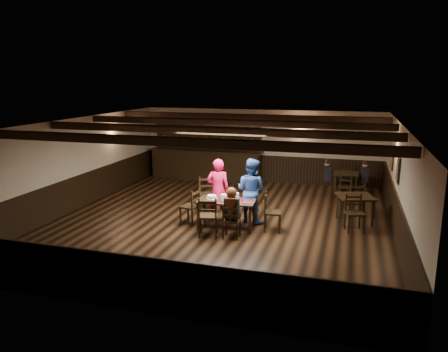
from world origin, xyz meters
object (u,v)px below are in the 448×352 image
(man_blue, at_px, (251,191))
(chair_near_left, at_px, (208,214))
(dining_table, at_px, (226,204))
(chair_near_right, at_px, (231,219))
(woman_pink, at_px, (218,190))
(cake, at_px, (212,197))
(bar_counter, at_px, (206,161))

(man_blue, bearing_deg, chair_near_left, 81.25)
(man_blue, bearing_deg, dining_table, 72.30)
(chair_near_right, bearing_deg, man_blue, 83.25)
(chair_near_right, relative_size, woman_pink, 0.51)
(cake, xyz_separation_m, bar_counter, (-1.92, 5.21, -0.07))
(dining_table, bearing_deg, chair_near_left, -107.66)
(dining_table, xyz_separation_m, cake, (-0.41, 0.04, 0.13))
(bar_counter, bearing_deg, cake, -69.77)
(man_blue, height_order, bar_counter, bar_counter)
(cake, bearing_deg, bar_counter, 110.23)
(cake, bearing_deg, chair_near_left, -78.46)
(chair_near_left, bearing_deg, woman_pink, 96.64)
(man_blue, height_order, cake, man_blue)
(chair_near_left, distance_m, woman_pink, 1.37)
(chair_near_left, xyz_separation_m, man_blue, (0.74, 1.46, 0.28))
(woman_pink, bearing_deg, bar_counter, -83.19)
(chair_near_right, relative_size, man_blue, 0.50)
(dining_table, bearing_deg, cake, 174.48)
(chair_near_right, bearing_deg, dining_table, 114.28)
(dining_table, height_order, cake, cake)
(dining_table, bearing_deg, woman_pink, 125.61)
(bar_counter, bearing_deg, woman_pink, -67.61)
(woman_pink, relative_size, man_blue, 0.98)
(cake, bearing_deg, chair_near_right, -46.04)
(chair_near_right, height_order, cake, chair_near_right)
(chair_near_left, bearing_deg, chair_near_right, 4.51)
(chair_near_right, distance_m, cake, 1.11)
(chair_near_right, relative_size, bar_counter, 0.20)
(chair_near_left, height_order, chair_near_right, chair_near_left)
(dining_table, relative_size, man_blue, 0.86)
(man_blue, bearing_deg, chair_near_right, 101.47)
(chair_near_left, height_order, bar_counter, bar_counter)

